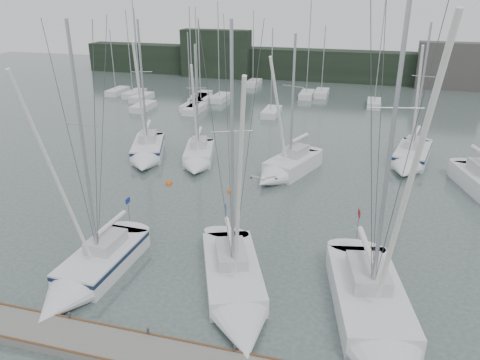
# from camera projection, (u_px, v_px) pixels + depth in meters

# --- Properties ---
(ground) EXTENTS (160.00, 160.00, 0.00)m
(ground) POSITION_uv_depth(u_px,v_px,m) (219.00, 295.00, 24.02)
(ground) COLOR #404E4B
(ground) RESTS_ON ground
(far_treeline) EXTENTS (90.00, 4.00, 5.00)m
(far_treeline) POSITION_uv_depth(u_px,v_px,m) (333.00, 66.00, 78.26)
(far_treeline) COLOR black
(far_treeline) RESTS_ON ground
(far_building_left) EXTENTS (12.00, 3.00, 8.00)m
(far_building_left) POSITION_uv_depth(u_px,v_px,m) (216.00, 54.00, 80.89)
(far_building_left) COLOR black
(far_building_left) RESTS_ON ground
(far_building_right) EXTENTS (10.00, 3.00, 7.00)m
(far_building_right) POSITION_uv_depth(u_px,v_px,m) (451.00, 66.00, 71.61)
(far_building_right) COLOR #44413F
(far_building_right) RESTS_ON ground
(mast_forest) EXTENTS (58.55, 23.91, 14.80)m
(mast_forest) POSITION_uv_depth(u_px,v_px,m) (266.00, 99.00, 64.26)
(mast_forest) COLOR white
(mast_forest) RESTS_ON ground
(sailboat_near_left) EXTENTS (2.91, 8.85, 14.30)m
(sailboat_near_left) POSITION_uv_depth(u_px,v_px,m) (87.00, 275.00, 24.73)
(sailboat_near_left) COLOR white
(sailboat_near_left) RESTS_ON ground
(sailboat_near_center) EXTENTS (6.33, 10.12, 14.44)m
(sailboat_near_center) POSITION_uv_depth(u_px,v_px,m) (237.00, 296.00, 23.14)
(sailboat_near_center) COLOR white
(sailboat_near_center) RESTS_ON ground
(sailboat_near_right) EXTENTS (5.40, 11.29, 17.24)m
(sailboat_near_right) POSITION_uv_depth(u_px,v_px,m) (378.00, 329.00, 20.76)
(sailboat_near_right) COLOR white
(sailboat_near_right) RESTS_ON ground
(sailboat_mid_a) EXTENTS (5.38, 8.79, 13.03)m
(sailboat_mid_a) POSITION_uv_depth(u_px,v_px,m) (147.00, 153.00, 42.63)
(sailboat_mid_a) COLOR white
(sailboat_mid_a) RESTS_ON ground
(sailboat_mid_b) EXTENTS (4.25, 7.73, 11.09)m
(sailboat_mid_b) POSITION_uv_depth(u_px,v_px,m) (198.00, 159.00, 41.47)
(sailboat_mid_b) COLOR white
(sailboat_mid_b) RESTS_ON ground
(sailboat_mid_c) EXTENTS (5.18, 8.25, 12.25)m
(sailboat_mid_c) POSITION_uv_depth(u_px,v_px,m) (284.00, 170.00, 38.83)
(sailboat_mid_c) COLOR white
(sailboat_mid_c) RESTS_ON ground
(sailboat_mid_d) EXTENTS (4.26, 8.98, 12.93)m
(sailboat_mid_d) POSITION_uv_depth(u_px,v_px,m) (410.00, 160.00, 41.12)
(sailboat_mid_d) COLOR white
(sailboat_mid_d) RESTS_ON ground
(buoy_a) EXTENTS (0.52, 0.52, 0.52)m
(buoy_a) POSITION_uv_depth(u_px,v_px,m) (231.00, 192.00, 36.12)
(buoy_a) COLOR #DB5113
(buoy_a) RESTS_ON ground
(buoy_c) EXTENTS (0.59, 0.59, 0.59)m
(buoy_c) POSITION_uv_depth(u_px,v_px,m) (169.00, 184.00, 37.66)
(buoy_c) COLOR #DB5113
(buoy_c) RESTS_ON ground
(seagull) EXTENTS (1.09, 0.51, 0.21)m
(seagull) POSITION_uv_depth(u_px,v_px,m) (264.00, 178.00, 19.96)
(seagull) COLOR silver
(seagull) RESTS_ON ground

